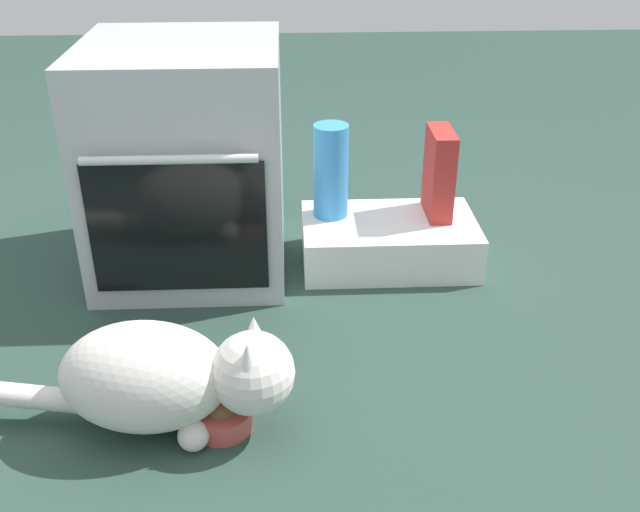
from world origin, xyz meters
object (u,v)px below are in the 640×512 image
(food_bowl, at_px, (222,416))
(cat, at_px, (166,376))
(pantry_cabinet, at_px, (389,241))
(water_bottle, at_px, (331,171))
(oven, at_px, (188,159))
(cereal_box, at_px, (439,173))

(food_bowl, distance_m, cat, 0.16)
(pantry_cabinet, xyz_separation_m, cat, (-0.60, -0.76, 0.07))
(water_bottle, bearing_deg, food_bowl, -109.72)
(oven, height_order, cat, oven)
(oven, distance_m, water_bottle, 0.44)
(pantry_cabinet, relative_size, cat, 0.67)
(oven, height_order, pantry_cabinet, oven)
(cat, bearing_deg, oven, 97.01)
(pantry_cabinet, xyz_separation_m, food_bowl, (-0.48, -0.78, -0.04))
(oven, xyz_separation_m, cat, (0.02, -0.80, -0.21))
(food_bowl, bearing_deg, pantry_cabinet, 58.05)
(oven, relative_size, pantry_cabinet, 1.27)
(cereal_box, bearing_deg, pantry_cabinet, -163.01)
(food_bowl, xyz_separation_m, cat, (-0.12, 0.01, 0.11))
(oven, bearing_deg, pantry_cabinet, -3.63)
(oven, bearing_deg, cat, -88.35)
(water_bottle, bearing_deg, oven, -177.94)
(cat, distance_m, water_bottle, 0.93)
(cereal_box, xyz_separation_m, water_bottle, (-0.34, 0.01, 0.01))
(cereal_box, bearing_deg, oven, -179.41)
(food_bowl, xyz_separation_m, cereal_box, (0.64, 0.82, 0.25))
(cat, relative_size, cereal_box, 2.93)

